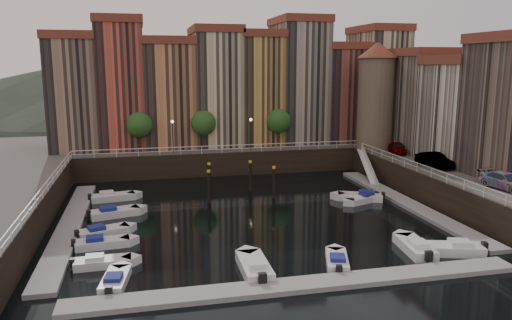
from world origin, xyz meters
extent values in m
plane|color=black|center=(0.00, 0.00, 0.00)|extent=(200.00, 200.00, 0.00)
cube|color=black|center=(0.00, 26.00, 1.50)|extent=(80.00, 20.00, 3.00)
cube|color=gray|center=(-16.20, -1.00, 0.17)|extent=(2.00, 28.00, 0.35)
cube|color=gray|center=(16.20, -1.00, 0.17)|extent=(2.00, 28.00, 0.35)
cube|color=gray|center=(0.00, -17.00, 0.17)|extent=(30.00, 2.00, 0.35)
cone|color=#2D382D|center=(-30.00, 110.00, 7.00)|extent=(80.00, 80.00, 14.00)
cone|color=#2D382D|center=(5.00, 110.00, 9.00)|extent=(100.00, 100.00, 18.00)
cone|color=#2D382D|center=(40.00, 110.00, 6.00)|extent=(70.00, 70.00, 12.00)
cube|color=#8B6E58|center=(-18.00, 23.50, 10.00)|extent=(6.00, 10.00, 14.00)
cube|color=brown|center=(-18.00, 23.50, 17.50)|extent=(6.30, 10.30, 1.00)
cube|color=#B64A39|center=(-12.10, 23.50, 11.00)|extent=(5.80, 10.00, 16.00)
cube|color=brown|center=(-12.10, 23.50, 19.50)|extent=(6.10, 10.30, 1.00)
cube|color=#C27D4F|center=(-5.95, 23.50, 9.75)|extent=(6.50, 10.00, 13.50)
cube|color=brown|center=(-5.95, 23.50, 17.00)|extent=(6.80, 10.30, 1.00)
cube|color=beige|center=(0.40, 23.50, 10.50)|extent=(6.20, 10.00, 15.00)
cube|color=brown|center=(0.40, 23.50, 18.50)|extent=(6.50, 10.30, 1.00)
cube|color=#C09346|center=(6.30, 23.50, 10.25)|extent=(5.60, 10.00, 14.50)
cube|color=brown|center=(6.30, 23.50, 18.00)|extent=(5.90, 10.30, 1.00)
cube|color=gray|center=(12.30, 23.50, 11.25)|extent=(6.40, 10.00, 16.50)
cube|color=brown|center=(12.30, 23.50, 20.00)|extent=(6.70, 10.30, 1.00)
cube|color=brown|center=(18.50, 23.50, 9.50)|extent=(6.00, 10.00, 13.00)
cube|color=brown|center=(18.50, 23.50, 16.50)|extent=(6.30, 10.30, 1.00)
cube|color=#C6B991|center=(24.45, 23.50, 10.75)|extent=(5.90, 10.00, 15.50)
cube|color=brown|center=(24.45, 23.50, 19.00)|extent=(6.20, 10.30, 1.00)
cube|color=#7A6D5C|center=(26.50, 12.00, 9.00)|extent=(9.00, 8.00, 12.00)
cube|color=brown|center=(26.50, 12.00, 15.50)|extent=(9.30, 8.30, 1.00)
cube|color=beige|center=(26.50, 4.00, 8.50)|extent=(9.00, 8.00, 11.00)
cube|color=brown|center=(26.50, 4.00, 14.50)|extent=(9.30, 8.30, 1.00)
cylinder|color=#6B5B4C|center=(20.00, 14.50, 9.00)|extent=(4.60, 4.60, 12.00)
cone|color=brown|center=(20.00, 14.50, 15.80)|extent=(5.20, 5.20, 2.00)
cylinder|color=black|center=(-10.00, 18.20, 4.20)|extent=(0.30, 0.30, 2.40)
sphere|color=#1E4719|center=(-10.00, 18.20, 6.60)|extent=(3.20, 3.20, 3.20)
cylinder|color=black|center=(-2.00, 18.20, 4.20)|extent=(0.30, 0.30, 2.40)
sphere|color=#1E4719|center=(-2.00, 18.20, 6.60)|extent=(3.20, 3.20, 3.20)
cylinder|color=black|center=(8.00, 18.20, 4.20)|extent=(0.30, 0.30, 2.40)
sphere|color=#1E4719|center=(8.00, 18.20, 6.60)|extent=(3.20, 3.20, 3.20)
cylinder|color=black|center=(-6.00, 17.20, 5.00)|extent=(0.12, 0.12, 4.00)
sphere|color=#FFD88C|center=(-6.00, 17.20, 7.00)|extent=(0.36, 0.36, 0.36)
cylinder|color=black|center=(4.00, 17.20, 5.00)|extent=(0.12, 0.12, 4.00)
sphere|color=#FFD88C|center=(4.00, 17.20, 7.00)|extent=(0.36, 0.36, 0.36)
cube|color=white|center=(0.00, 16.00, 3.95)|extent=(36.00, 0.08, 0.08)
cube|color=white|center=(0.00, 16.00, 3.50)|extent=(36.00, 0.06, 0.06)
cube|color=white|center=(18.00, -1.00, 3.95)|extent=(0.08, 34.00, 0.08)
cube|color=white|center=(18.00, -1.00, 3.50)|extent=(0.06, 34.00, 0.06)
cube|color=white|center=(-18.00, -1.00, 3.95)|extent=(0.08, 34.00, 0.08)
cube|color=white|center=(-18.00, -1.00, 3.50)|extent=(0.06, 34.00, 0.06)
cube|color=white|center=(17.10, 10.00, 1.75)|extent=(2.78, 8.26, 2.81)
cube|color=white|center=(17.10, 10.00, 2.25)|extent=(1.93, 8.32, 3.65)
cylinder|color=black|center=(-3.30, 3.92, 1.50)|extent=(0.32, 0.32, 3.60)
cylinder|color=gold|center=(-3.30, 3.92, 3.35)|extent=(0.36, 0.36, 0.25)
cylinder|color=black|center=(-2.75, 7.69, 1.50)|extent=(0.32, 0.32, 3.60)
cylinder|color=gold|center=(-2.75, 7.69, 3.35)|extent=(0.36, 0.36, 0.25)
cylinder|color=black|center=(3.66, 4.27, 1.50)|extent=(0.32, 0.32, 3.60)
cylinder|color=gold|center=(3.66, 4.27, 3.35)|extent=(0.36, 0.36, 0.25)
cylinder|color=black|center=(1.89, 7.87, 1.50)|extent=(0.32, 0.32, 3.60)
cylinder|color=gold|center=(1.89, 7.87, 3.35)|extent=(0.36, 0.36, 0.25)
cube|color=silver|center=(-12.79, -10.66, 0.26)|extent=(3.92, 1.58, 0.66)
cube|color=silver|center=(-13.32, -10.67, 0.66)|extent=(1.26, 1.09, 0.44)
cube|color=black|center=(-14.82, -10.71, 0.49)|extent=(0.32, 0.45, 0.62)
cube|color=silver|center=(-13.08, -6.68, 0.28)|extent=(4.19, 1.92, 0.69)
cube|color=navy|center=(-13.63, -6.73, 0.69)|extent=(1.38, 1.22, 0.46)
cube|color=black|center=(-15.19, -6.86, 0.51)|extent=(0.36, 0.49, 0.65)
cube|color=silver|center=(-13.18, -3.93, 0.28)|extent=(4.41, 2.86, 0.70)
cube|color=navy|center=(-13.71, -4.11, 0.70)|extent=(1.61, 1.49, 0.47)
cube|color=black|center=(-15.21, -4.64, 0.51)|extent=(0.46, 0.55, 0.65)
cube|color=silver|center=(-12.54, 1.40, 0.31)|extent=(4.80, 2.87, 0.77)
cube|color=navy|center=(-13.13, 1.23, 0.77)|extent=(1.71, 1.56, 0.51)
cube|color=black|center=(-14.81, 0.77, 0.56)|extent=(0.48, 0.59, 0.72)
cube|color=silver|center=(-12.99, 7.26, 0.30)|extent=(4.64, 2.42, 0.75)
cube|color=silver|center=(-13.58, 7.16, 0.75)|extent=(1.59, 1.42, 0.50)
cube|color=black|center=(-15.27, 6.88, 0.55)|extent=(0.43, 0.55, 0.70)
cube|color=silver|center=(12.54, -14.00, 0.32)|extent=(5.04, 3.10, 0.80)
cube|color=silver|center=(13.16, -14.18, 0.80)|extent=(1.81, 1.66, 0.54)
cube|color=black|center=(14.91, -14.71, 0.59)|extent=(0.51, 0.62, 0.75)
cube|color=silver|center=(12.20, 0.71, 0.27)|extent=(4.28, 2.88, 0.68)
cube|color=navy|center=(12.71, 0.90, 0.68)|extent=(1.58, 1.47, 0.45)
cube|color=black|center=(14.15, 1.46, 0.50)|extent=(0.46, 0.54, 0.63)
cube|color=silver|center=(12.30, 1.55, 0.31)|extent=(4.84, 3.30, 0.77)
cube|color=navy|center=(12.87, 1.32, 0.77)|extent=(1.79, 1.68, 0.51)
cube|color=black|center=(14.50, 0.68, 0.56)|extent=(0.52, 0.61, 0.72)
cube|color=silver|center=(-11.79, -13.86, 0.26)|extent=(2.03, 4.01, 0.65)
cube|color=navy|center=(-11.86, -14.38, 0.65)|extent=(1.21, 1.36, 0.44)
cube|color=black|center=(-12.08, -15.85, 0.48)|extent=(0.48, 0.37, 0.61)
cube|color=silver|center=(-2.58, -13.96, 0.33)|extent=(1.93, 4.83, 0.82)
cube|color=silver|center=(-2.59, -14.61, 0.82)|extent=(1.33, 1.55, 0.55)
cube|color=black|center=(-2.62, -16.46, 0.60)|extent=(0.55, 0.39, 0.76)
cube|color=silver|center=(3.44, -14.01, 0.26)|extent=(2.61, 4.12, 0.66)
cube|color=navy|center=(3.28, -14.51, 0.66)|extent=(1.38, 1.49, 0.44)
cube|color=black|center=(2.81, -15.92, 0.48)|extent=(0.51, 0.43, 0.61)
cube|color=silver|center=(10.17, -12.95, 0.31)|extent=(2.32, 4.77, 0.78)
cube|color=silver|center=(10.10, -13.57, 0.78)|extent=(1.42, 1.60, 0.52)
cube|color=black|center=(9.88, -15.33, 0.57)|extent=(0.56, 0.43, 0.73)
imported|color=gray|center=(21.05, 10.16, 3.72)|extent=(2.92, 4.54, 1.44)
imported|color=gray|center=(20.77, 1.58, 3.79)|extent=(2.06, 4.93, 1.59)
imported|color=gray|center=(21.57, -8.41, 3.74)|extent=(2.83, 5.35, 1.48)
camera|label=1|loc=(-9.66, -45.34, 14.04)|focal=35.00mm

